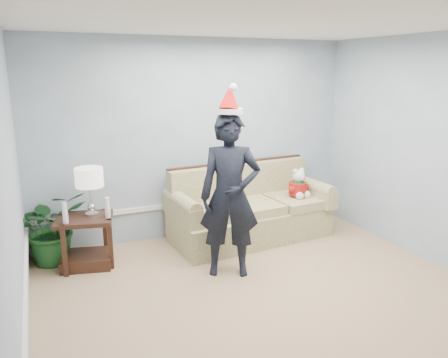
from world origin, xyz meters
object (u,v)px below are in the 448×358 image
houseplant (52,227)px  man (230,196)px  teddy_bear (298,187)px  sofa (249,212)px  side_table (86,247)px  table_lamp (89,179)px

houseplant → man: man is taller
man → teddy_bear: 1.63m
sofa → side_table: bearing=177.2°
sofa → side_table: size_ratio=3.03×
sofa → teddy_bear: 0.79m
table_lamp → teddy_bear: bearing=-1.9°
table_lamp → houseplant: size_ratio=0.65×
side_table → teddy_bear: teddy_bear is taller
table_lamp → teddy_bear: 2.82m
sofa → table_lamp: 2.20m
sofa → side_table: 2.19m
side_table → sofa: bearing=1.8°
table_lamp → man: (1.39, -0.87, -0.13)m
sofa → man: bearing=-132.0°
man → sofa: bearing=75.8°
sofa → teddy_bear: size_ratio=5.31×
sofa → houseplant: 2.55m
teddy_bear → sofa: bearing=158.8°
table_lamp → houseplant: bearing=151.4°
man → table_lamp: bearing=171.1°
sofa → houseplant: size_ratio=2.52×
sofa → table_lamp: (-2.09, -0.04, 0.69)m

